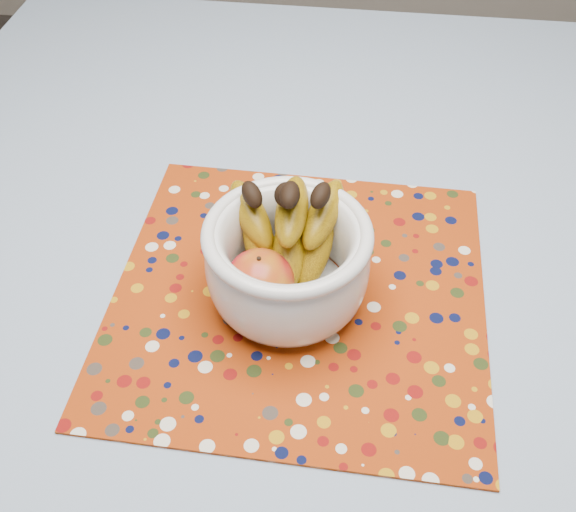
# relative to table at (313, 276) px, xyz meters

# --- Properties ---
(table) EXTENTS (1.20, 1.20, 0.75)m
(table) POSITION_rel_table_xyz_m (0.00, 0.00, 0.00)
(table) COLOR brown
(table) RESTS_ON ground
(tablecloth) EXTENTS (1.32, 1.32, 0.01)m
(tablecloth) POSITION_rel_table_xyz_m (0.00, 0.00, 0.08)
(tablecloth) COLOR #6284A4
(tablecloth) RESTS_ON table
(placemat) EXTENTS (0.46, 0.46, 0.00)m
(placemat) POSITION_rel_table_xyz_m (-0.01, -0.11, 0.09)
(placemat) COLOR #8E2C07
(placemat) RESTS_ON tablecloth
(fruit_bowl) EXTENTS (0.21, 0.20, 0.17)m
(fruit_bowl) POSITION_rel_table_xyz_m (-0.02, -0.11, 0.16)
(fruit_bowl) COLOR silver
(fruit_bowl) RESTS_ON placemat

